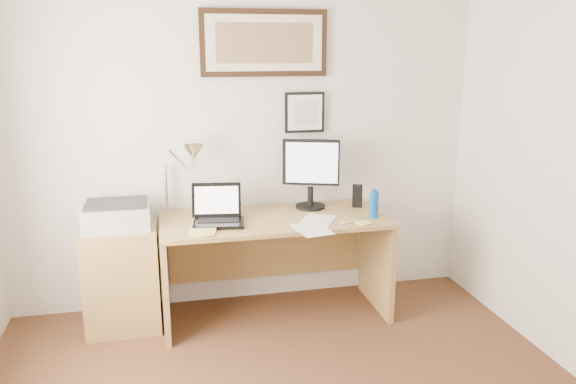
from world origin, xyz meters
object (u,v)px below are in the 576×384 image
object	(u,v)px
side_cabinet	(122,279)
water_bottle	(374,205)
lcd_monitor	(311,170)
printer	(117,215)
book	(190,230)
laptop	(218,214)
desk	(273,245)

from	to	relation	value
side_cabinet	water_bottle	xyz separation A→B (m)	(1.76, -0.20, 0.48)
lcd_monitor	printer	bearing A→B (deg)	-175.60
water_bottle	lcd_monitor	world-z (taller)	lcd_monitor
book	laptop	world-z (taller)	laptop
desk	lcd_monitor	xyz separation A→B (m)	(0.31, 0.10, 0.53)
laptop	lcd_monitor	distance (m)	0.78
lcd_monitor	laptop	bearing A→B (deg)	-163.51
printer	book	bearing A→B (deg)	-28.65
book	desk	bearing A→B (deg)	23.72
book	laptop	bearing A→B (deg)	37.33
lcd_monitor	printer	xyz separation A→B (m)	(-1.39, -0.11, -0.22)
water_bottle	book	bearing A→B (deg)	-178.48
side_cabinet	lcd_monitor	distance (m)	1.54
book	desk	distance (m)	0.70
side_cabinet	printer	bearing A→B (deg)	99.80
laptop	side_cabinet	bearing A→B (deg)	173.49
book	printer	distance (m)	0.54
side_cabinet	water_bottle	distance (m)	1.83
desk	laptop	size ratio (longest dim) A/B	4.32
side_cabinet	lcd_monitor	world-z (taller)	lcd_monitor
book	lcd_monitor	size ratio (longest dim) A/B	0.45
side_cabinet	water_bottle	bearing A→B (deg)	-6.35
water_bottle	laptop	world-z (taller)	laptop
water_bottle	desk	bearing A→B (deg)	161.40
desk	printer	bearing A→B (deg)	-179.63
water_bottle	printer	xyz separation A→B (m)	(-1.76, 0.22, -0.02)
water_bottle	book	distance (m)	1.29
side_cabinet	laptop	world-z (taller)	laptop
desk	laptop	distance (m)	0.51
printer	laptop	bearing A→B (deg)	-8.82
book	printer	xyz separation A→B (m)	(-0.47, 0.26, 0.06)
side_cabinet	laptop	xyz separation A→B (m)	(0.67, -0.08, 0.44)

